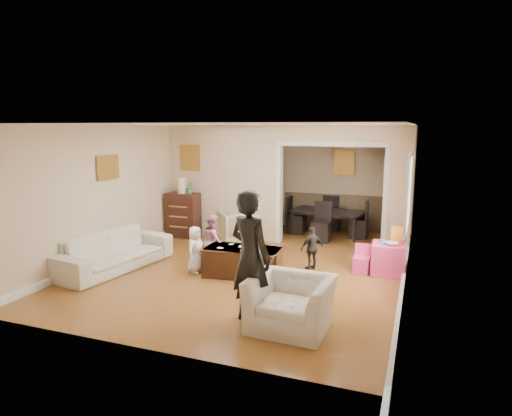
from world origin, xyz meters
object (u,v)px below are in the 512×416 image
at_px(coffee_cup, 247,247).
at_px(adult_person, 250,257).
at_px(table_lamp, 182,185).
at_px(dining_table, 327,223).
at_px(armchair_back, 238,227).
at_px(armchair_front, 290,303).
at_px(sofa, 114,251).
at_px(coffee_table, 243,262).
at_px(child_toddler, 312,248).
at_px(child_kneel_a, 195,250).
at_px(child_kneel_b, 214,241).
at_px(dresser, 183,215).
at_px(play_table, 388,259).
at_px(cyan_cup, 383,242).

bearing_deg(coffee_cup, adult_person, -67.17).
xyz_separation_m(table_lamp, dining_table, (3.14, 1.31, -0.92)).
distance_m(armchair_back, coffee_cup, 2.36).
bearing_deg(armchair_front, table_lamp, 136.73).
xyz_separation_m(sofa, armchair_front, (3.70, -1.25, 0.00)).
relative_size(coffee_table, child_toddler, 1.64).
xyz_separation_m(armchair_front, table_lamp, (-3.72, 3.84, 0.89)).
bearing_deg(child_kneel_a, coffee_table, -77.65).
bearing_deg(coffee_table, child_kneel_a, -169.99).
bearing_deg(adult_person, child_kneel_b, -29.86).
xyz_separation_m(dresser, child_toddler, (3.42, -1.36, -0.12)).
bearing_deg(armchair_front, dresser, 136.73).
bearing_deg(armchair_back, sofa, 20.68).
xyz_separation_m(adult_person, child_kneel_b, (-1.50, 2.02, -0.40)).
bearing_deg(play_table, child_kneel_b, -167.51).
bearing_deg(child_kneel_a, armchair_back, 5.15).
distance_m(armchair_back, child_kneel_b, 1.78).
height_order(table_lamp, child_toddler, table_lamp).
height_order(coffee_cup, child_kneel_a, child_kneel_a).
relative_size(sofa, coffee_cup, 22.42).
bearing_deg(child_kneel_a, play_table, -68.32).
xyz_separation_m(armchair_back, table_lamp, (-1.41, 0.05, 0.87)).
relative_size(cyan_cup, child_kneel_b, 0.08).
height_order(armchair_back, armchair_front, armchair_back).
height_order(coffee_cup, child_kneel_b, child_kneel_b).
relative_size(coffee_cup, child_toddler, 0.13).
relative_size(table_lamp, cyan_cup, 4.50).
bearing_deg(dining_table, coffee_cup, -93.61).
bearing_deg(child_kneel_b, child_kneel_a, 133.91).
distance_m(armchair_back, cyan_cup, 3.43).
relative_size(coffee_cup, child_kneel_b, 0.10).
bearing_deg(child_kneel_b, cyan_cup, -105.68).
bearing_deg(cyan_cup, adult_person, -119.00).
bearing_deg(dining_table, play_table, -49.41).
bearing_deg(play_table, armchair_back, 162.12).
xyz_separation_m(sofa, dining_table, (3.12, 3.91, -0.03)).
relative_size(table_lamp, dining_table, 0.21).
distance_m(child_kneel_a, child_kneel_b, 0.48).
bearing_deg(sofa, child_kneel_b, -55.89).
relative_size(play_table, child_kneel_a, 0.67).
xyz_separation_m(dresser, play_table, (4.74, -1.13, -0.25)).
bearing_deg(sofa, armchair_front, -100.21).
bearing_deg(armchair_front, child_kneel_a, 146.91).
relative_size(dining_table, adult_person, 0.95).
xyz_separation_m(armchair_back, child_toddler, (2.01, -1.30, 0.04)).
distance_m(armchair_back, dining_table, 2.21).
relative_size(coffee_cup, dining_table, 0.06).
distance_m(dresser, table_lamp, 0.70).
bearing_deg(coffee_cup, table_lamp, 138.84).
height_order(adult_person, child_toddler, adult_person).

